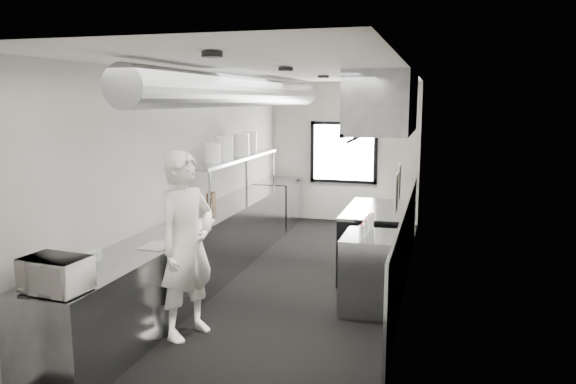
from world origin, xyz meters
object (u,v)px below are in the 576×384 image
Objects in this scene: bottle_station at (371,273)px; small_plate at (179,234)px; plate_stack_b at (224,148)px; plate_stack_c at (242,144)px; prep_counter at (197,253)px; far_work_table at (278,203)px; deli_tub_a at (94,255)px; squeeze_bottle_b at (365,230)px; plate_stack_d at (250,142)px; microwave at (55,274)px; plate_stack_a at (212,153)px; squeeze_bottle_c at (365,227)px; deli_tub_b at (88,258)px; knife_block at (211,200)px; pass_shelf at (234,159)px; range at (375,241)px; line_cook at (187,245)px; squeeze_bottle_a at (361,233)px; exhaust_hood at (383,104)px; cutting_board at (190,224)px; squeeze_bottle_e at (371,221)px; squeeze_bottle_d at (368,224)px.

small_plate is at bearing -165.13° from bottle_station.
plate_stack_c reaches higher than plate_stack_b.
far_work_table is (0.00, 3.70, 0.00)m from prep_counter.
deli_tub_a reaches higher than prep_counter.
far_work_table is 7.32× the size of squeeze_bottle_b.
microwave is at bearing -88.97° from plate_stack_d.
plate_stack_a is 2.57m from squeeze_bottle_c.
plate_stack_d is 2.02× the size of squeeze_bottle_c.
knife_block is at bearing 89.96° from deli_tub_b.
range is at bearing -7.67° from pass_shelf.
bottle_station is at bearing 36.91° from deli_tub_b.
line_cook is at bearing -79.72° from plate_stack_c.
microwave is 2.91× the size of squeeze_bottle_a.
cutting_board is (-2.21, -1.47, -1.48)m from exhaust_hood.
pass_shelf reaches higher than cutting_board.
small_plate is at bearing 74.79° from deli_tub_a.
microwave is at bearing -131.04° from bottle_station.
plate_stack_d is (0.13, 1.35, 0.74)m from knife_block.
plate_stack_d is at bearing 88.04° from deli_tub_a.
prep_counter is 2.32m from squeeze_bottle_b.
squeeze_bottle_e is (2.21, 0.39, 0.08)m from cutting_board.
line_cook is 5.61× the size of plate_stack_b.
cutting_board is 2.19m from squeeze_bottle_c.
squeeze_bottle_e is at bearing 9.94° from cutting_board.
plate_stack_a is at bearing 158.39° from squeeze_bottle_c.
range is 8.41× the size of small_plate.
squeeze_bottle_a is at bearing -40.90° from pass_shelf.
squeeze_bottle_e is (2.19, 2.90, -0.05)m from microwave.
squeeze_bottle_e is at bearing 40.30° from deli_tub_a.
pass_shelf is at bearing -90.69° from plate_stack_d.
deli_tub_b is 3.24m from plate_stack_b.
knife_block is 2.66m from squeeze_bottle_b.
exhaust_hood is 3.75× the size of cutting_board.
knife_block is 1.14× the size of squeeze_bottle_e.
plate_stack_c is (-2.33, 2.00, 1.30)m from bottle_station.
plate_stack_b is 0.71m from plate_stack_c.
squeeze_bottle_e is (0.02, 0.13, 0.00)m from squeeze_bottle_d.
bottle_station is at bearing 35.08° from deli_tub_a.
plate_stack_c is 2.14× the size of squeeze_bottle_a.
squeeze_bottle_b is (2.23, -4.01, 0.53)m from far_work_table.
far_work_table is at bearing 88.76° from plate_stack_d.
pass_shelf is 10.98× the size of plate_stack_a.
exhaust_hood reaches higher than bottle_station.
squeeze_bottle_c reaches higher than cutting_board.
line_cook reaches higher than bottle_station.
plate_stack_b is (-0.10, 3.86, 0.70)m from microwave.
squeeze_bottle_b is (2.41, 1.62, 0.03)m from deli_tub_a.
deli_tub_b is 3.93m from plate_stack_c.
exhaust_hood is 12.09× the size of squeeze_bottle_d.
plate_stack_c reaches higher than squeeze_bottle_d.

